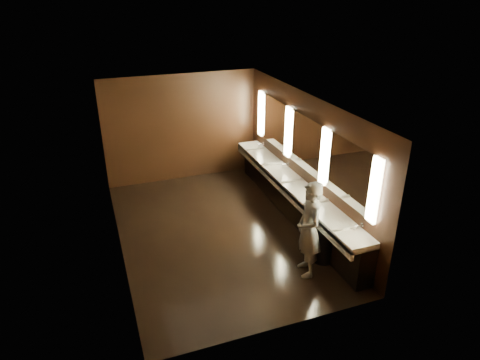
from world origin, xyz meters
The scene contains 10 objects.
floor centered at (0.00, 0.00, 0.00)m, with size 6.00×6.00×0.00m, color black.
ceiling centered at (0.00, 0.00, 2.80)m, with size 4.00×6.00×0.02m, color #2D2D2B.
wall_back centered at (0.00, 3.00, 1.40)m, with size 4.00×0.02×2.80m, color black.
wall_front centered at (0.00, -3.00, 1.40)m, with size 4.00×0.02×2.80m, color black.
wall_left centered at (-2.00, 0.00, 1.40)m, with size 0.02×6.00×2.80m, color black.
wall_right centered at (2.00, 0.00, 1.40)m, with size 0.02×6.00×2.80m, color black.
sink_counter centered at (1.79, 0.00, 0.50)m, with size 0.55×5.40×1.01m.
mirror_band centered at (1.98, 0.00, 1.75)m, with size 0.06×5.03×1.15m.
person centered at (1.10, -1.90, 0.90)m, with size 0.66×0.43×1.81m, color #89A5CD.
trash_bin centered at (1.58, -1.68, 0.30)m, with size 0.39×0.39×0.60m, color black.
Camera 1 is at (-2.25, -7.51, 4.84)m, focal length 32.00 mm.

